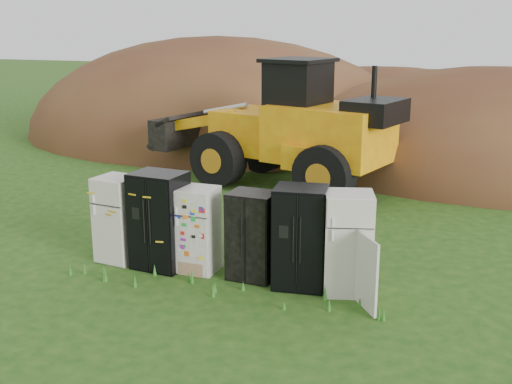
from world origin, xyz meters
TOP-DOWN VIEW (x-y plane):
  - ground at (0.00, 0.00)m, footprint 120.00×120.00m
  - fridge_leftmost at (-2.43, 0.04)m, footprint 0.86×0.84m
  - fridge_black_side at (-1.45, -0.03)m, footprint 1.08×0.89m
  - fridge_sticker at (-0.66, 0.04)m, footprint 0.76×0.70m
  - fridge_dark_mid at (0.48, 0.04)m, footprint 0.91×0.76m
  - fridge_black_right at (1.45, -0.04)m, footprint 1.04×0.90m
  - fridge_open_door at (2.33, -0.01)m, footprint 1.02×0.97m
  - wheel_loader at (-1.55, 7.32)m, footprint 8.38×5.13m
  - dirt_mound_right at (5.07, 12.15)m, footprint 15.32×11.24m
  - dirt_mound_left at (-6.16, 14.28)m, footprint 17.00×12.75m
  - dirt_mound_back at (0.11, 18.86)m, footprint 16.74×11.16m

SIDE VIEW (x-z plane):
  - ground at x=0.00m, z-range 0.00..0.00m
  - dirt_mound_right at x=5.07m, z-range -3.37..3.37m
  - dirt_mound_left at x=-6.16m, z-range -4.24..4.24m
  - dirt_mound_back at x=0.11m, z-range -2.83..2.83m
  - fridge_sticker at x=-0.66m, z-range 0.00..1.69m
  - fridge_dark_mid at x=0.48m, z-range 0.00..1.70m
  - fridge_leftmost at x=-2.43m, z-range 0.00..1.77m
  - fridge_open_door at x=2.33m, z-range 0.00..1.86m
  - fridge_black_right at x=1.45m, z-range 0.00..1.90m
  - fridge_black_side at x=-1.45m, z-range 0.00..1.94m
  - wheel_loader at x=-1.55m, z-range 0.00..3.78m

